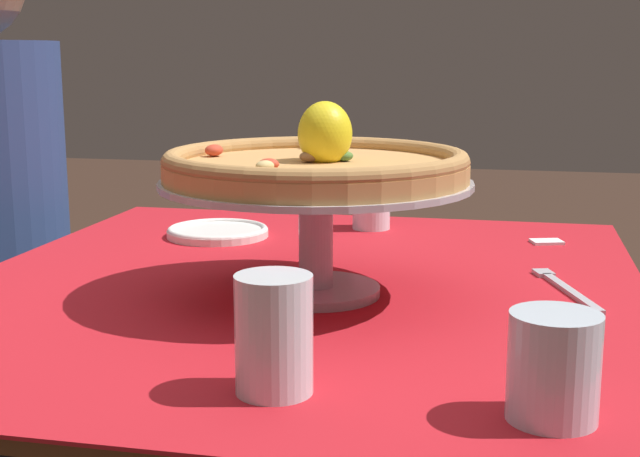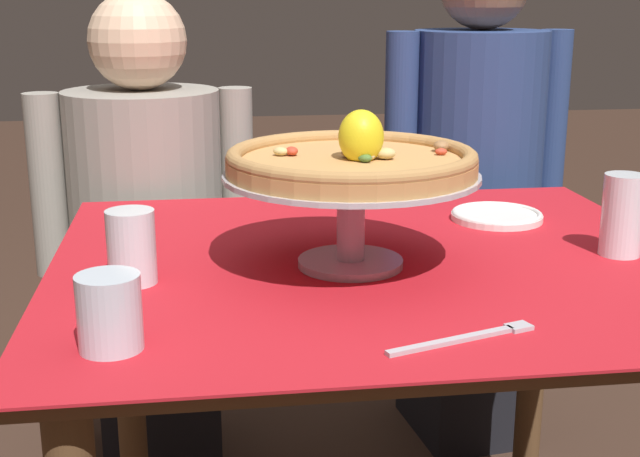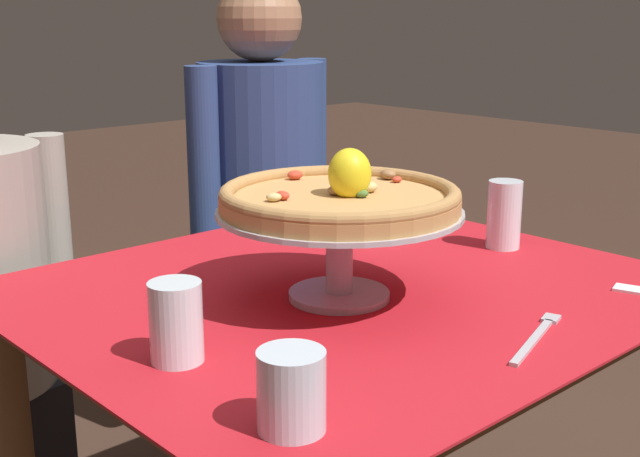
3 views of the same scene
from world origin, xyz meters
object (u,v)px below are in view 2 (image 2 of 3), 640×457
Objects in this scene: diner_left at (148,244)px; diner_right at (474,207)px; water_glass_side_left at (132,251)px; dinner_fork at (469,337)px; pizza_stand at (351,198)px; pizza at (352,159)px; water_glass_front_left at (110,317)px; water_glass_side_right at (622,220)px; side_plate at (497,215)px.

diner_right reaches higher than diner_left.
water_glass_side_left is 0.54× the size of dinner_fork.
pizza_stand is 1.03× the size of pizza.
water_glass_front_left is 0.70× the size of water_glass_side_right.
water_glass_side_left is (-0.34, -0.03, -0.06)m from pizza_stand.
side_plate is at bearing 38.12° from water_glass_front_left.
diner_right is (0.82, 0.04, 0.05)m from diner_left.
pizza is 2.23× the size of side_plate.
water_glass_side_right reaches higher than dinner_fork.
water_glass_side_right is 0.28m from side_plate.
water_glass_front_left is 0.07× the size of diner_right.
water_glass_front_left is 0.08× the size of diner_left.
diner_right reaches higher than pizza_stand.
water_glass_side_left is at bearing -134.39° from diner_right.
side_plate is 0.15× the size of diner_left.
water_glass_side_left is (0.01, 0.25, 0.01)m from water_glass_front_left.
diner_right reaches higher than water_glass_side_right.
diner_left reaches higher than side_plate.
dinner_fork is (-0.36, -0.32, -0.06)m from water_glass_side_right.
pizza_stand is 2.94× the size of water_glass_side_right.
diner_left reaches higher than water_glass_side_left.
diner_left reaches higher than dinner_fork.
water_glass_front_left is 1.05m from diner_left.
pizza_stand is at bearing 106.65° from dinner_fork.
pizza is at bearing -120.50° from diner_right.
pizza is 0.89m from diner_left.
dinner_fork is (-0.23, -0.56, -0.01)m from side_plate.
pizza reaches higher than side_plate.
side_plate is (0.33, 0.25, -0.16)m from pizza.
diner_left is at bearing 137.72° from water_glass_side_right.
water_glass_side_right is (0.79, 0.03, 0.01)m from water_glass_side_left.
pizza is at bearing 179.84° from water_glass_side_right.
water_glass_front_left is at bearing -127.19° from diner_right.
pizza is (0.00, -0.00, 0.06)m from pizza_stand.
water_glass_front_left is 0.25m from water_glass_side_left.
water_glass_side_left is 0.79m from water_glass_side_right.
pizza_stand is 0.93m from diner_right.
water_glass_side_left is at bearing 146.77° from dinner_fork.
side_plate is (0.68, 0.53, -0.03)m from water_glass_front_left.
diner_left is (-0.36, 0.74, -0.28)m from pizza_stand.
side_plate is at bearing 36.90° from pizza.
dinner_fork is 0.16× the size of diner_right.
water_glass_side_left is 0.10× the size of diner_left.
water_glass_front_left is 0.86m from side_plate.
pizza is 0.30× the size of diner_right.
diner_right is at bearing 45.61° from water_glass_side_left.
diner_left is 0.83m from diner_right.
pizza is 3.46× the size of water_glass_side_left.
water_glass_side_right is 0.48m from dinner_fork.
diner_left is at bearing 113.35° from dinner_fork.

